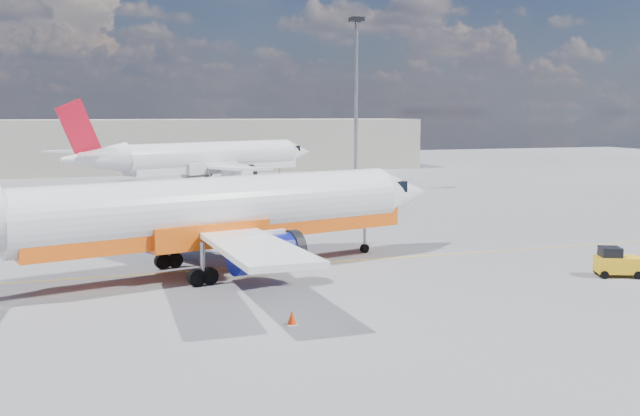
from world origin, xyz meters
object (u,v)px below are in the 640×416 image
object	(u,v)px
main_jet	(200,213)
second_jet	(205,159)
traffic_cone	(292,318)
gse_tug	(616,263)

from	to	relation	value
main_jet	second_jet	world-z (taller)	second_jet
traffic_cone	gse_tug	bearing A→B (deg)	9.75
second_jet	gse_tug	bearing A→B (deg)	-99.09
second_jet	gse_tug	size ratio (longest dim) A/B	12.96
gse_tug	main_jet	bearing A→B (deg)	-177.54
second_jet	gse_tug	xyz separation A→B (m)	(14.79, -54.40, -2.74)
second_jet	traffic_cone	bearing A→B (deg)	-119.12
main_jet	traffic_cone	bearing A→B (deg)	-93.20
main_jet	gse_tug	xyz separation A→B (m)	(22.00, -7.51, -2.71)
gse_tug	traffic_cone	world-z (taller)	gse_tug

